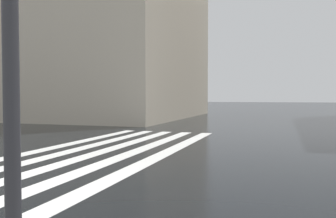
# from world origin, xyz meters

# --- Properties ---
(ground_plane) EXTENTS (220.00, 220.00, 0.00)m
(ground_plane) POSITION_xyz_m (0.00, 0.00, 0.00)
(ground_plane) COLOR black
(zebra_crossing) EXTENTS (13.00, 4.50, 0.01)m
(zebra_crossing) POSITION_xyz_m (4.00, 0.21, 0.00)
(zebra_crossing) COLOR silver
(zebra_crossing) RESTS_ON ground_plane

